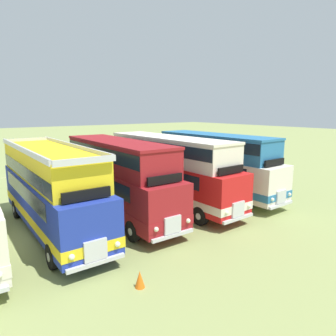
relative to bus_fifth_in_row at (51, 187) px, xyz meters
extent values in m
plane|color=#8C9956|center=(-1.95, 0.00, -2.36)|extent=(200.00, 200.00, 0.00)
cylinder|color=black|center=(-2.92, -3.70, -1.84)|extent=(0.33, 1.05, 1.04)
cylinder|color=silver|center=(-2.77, -3.71, -1.84)|extent=(0.04, 0.36, 0.36)
cube|color=#1E339E|center=(0.00, -0.12, -0.66)|extent=(2.65, 10.73, 2.30)
cube|color=yellow|center=(0.00, -0.12, -1.26)|extent=(2.69, 10.77, 0.44)
cube|color=#19232D|center=(0.00, 0.28, -0.06)|extent=(2.64, 8.33, 0.76)
cube|color=#19232D|center=(-0.07, -5.40, -0.01)|extent=(2.20, 0.13, 0.90)
cube|color=silver|center=(-0.08, -5.51, -1.26)|extent=(0.90, 0.13, 0.80)
cube|color=silver|center=(-0.08, -5.54, -1.76)|extent=(2.30, 0.17, 0.16)
sphere|color=#EAEACC|center=(0.82, -5.53, -1.26)|extent=(0.22, 0.22, 0.22)
sphere|color=#EAEACC|center=(-0.98, -5.51, -1.26)|extent=(0.22, 0.22, 0.22)
cube|color=yellow|center=(0.00, 0.13, 1.24)|extent=(2.53, 9.82, 1.50)
cube|color=silver|center=(-0.07, -4.96, 2.04)|extent=(2.40, 0.13, 0.24)
cube|color=silver|center=(0.06, 4.53, 2.04)|extent=(2.40, 0.13, 0.24)
cube|color=silver|center=(1.20, 0.12, 2.04)|extent=(0.23, 9.79, 0.24)
cube|color=silver|center=(-1.20, 0.15, 2.04)|extent=(0.23, 9.79, 0.24)
cube|color=#19232D|center=(0.00, 0.13, 0.94)|extent=(2.57, 9.72, 0.64)
cube|color=black|center=(-0.07, -4.91, 0.74)|extent=(1.90, 0.15, 0.40)
cylinder|color=black|center=(1.10, -3.88, -1.84)|extent=(0.29, 1.04, 1.04)
cylinder|color=silver|center=(1.25, -3.88, -1.84)|extent=(0.02, 0.36, 0.36)
cylinder|color=black|center=(-1.20, -3.85, -1.84)|extent=(0.29, 1.04, 1.04)
cylinder|color=silver|center=(-1.35, -3.85, -1.84)|extent=(0.02, 0.36, 0.36)
cylinder|color=black|center=(1.20, 3.41, -1.84)|extent=(0.29, 1.04, 1.04)
cylinder|color=silver|center=(1.35, 3.41, -1.84)|extent=(0.02, 0.36, 0.36)
cylinder|color=black|center=(-1.10, 3.44, -1.84)|extent=(0.29, 1.04, 1.04)
cylinder|color=silver|center=(-1.25, 3.45, -1.84)|extent=(0.02, 0.36, 0.36)
cube|color=maroon|center=(3.89, -0.05, -0.66)|extent=(2.71, 10.25, 2.30)
cube|color=maroon|center=(3.89, -0.05, -1.26)|extent=(2.75, 10.29, 0.44)
cube|color=#19232D|center=(3.89, 0.35, -0.06)|extent=(2.69, 7.85, 0.76)
cube|color=#19232D|center=(3.78, -5.10, -0.01)|extent=(2.20, 0.14, 0.90)
cube|color=silver|center=(3.78, -5.21, -1.26)|extent=(0.90, 0.14, 0.80)
cube|color=silver|center=(3.78, -5.24, -1.76)|extent=(2.30, 0.19, 0.16)
sphere|color=#EAEACC|center=(4.68, -5.23, -1.26)|extent=(0.22, 0.22, 0.22)
sphere|color=#EAEACC|center=(2.88, -5.20, -1.26)|extent=(0.22, 0.22, 0.22)
cube|color=maroon|center=(3.89, 0.20, 1.24)|extent=(2.59, 9.35, 1.50)
cube|color=maroon|center=(3.89, 0.20, 2.06)|extent=(2.65, 9.45, 0.14)
cube|color=#19232D|center=(3.89, 0.20, 1.54)|extent=(2.63, 9.25, 0.68)
cube|color=black|center=(3.79, -4.61, 0.74)|extent=(1.90, 0.16, 0.40)
cylinder|color=black|center=(4.96, -3.58, -1.84)|extent=(0.30, 1.05, 1.04)
cylinder|color=silver|center=(5.11, -3.58, -1.84)|extent=(0.03, 0.36, 0.36)
cylinder|color=black|center=(2.67, -3.53, -1.84)|extent=(0.30, 1.05, 1.04)
cylinder|color=silver|center=(2.52, -3.53, -1.84)|extent=(0.03, 0.36, 0.36)
cylinder|color=black|center=(5.10, 3.22, -1.84)|extent=(0.30, 1.05, 1.04)
cylinder|color=silver|center=(5.25, 3.22, -1.84)|extent=(0.03, 0.36, 0.36)
cylinder|color=black|center=(2.80, 3.27, -1.84)|extent=(0.30, 1.05, 1.04)
cylinder|color=silver|center=(2.65, 3.27, -1.84)|extent=(0.03, 0.36, 0.36)
cube|color=red|center=(7.77, 0.19, -0.66)|extent=(2.71, 11.35, 2.30)
cube|color=silver|center=(7.77, 0.19, -1.26)|extent=(2.75, 11.39, 0.44)
cube|color=#19232D|center=(7.77, 0.59, -0.06)|extent=(2.70, 8.95, 0.76)
cube|color=#19232D|center=(7.88, -5.40, -0.01)|extent=(2.20, 0.14, 0.90)
cube|color=silver|center=(7.88, -5.51, -1.26)|extent=(0.90, 0.14, 0.80)
cube|color=silver|center=(7.88, -5.54, -1.76)|extent=(2.30, 0.18, 0.16)
sphere|color=#EAEACC|center=(8.78, -5.50, -1.26)|extent=(0.22, 0.22, 0.22)
sphere|color=#EAEACC|center=(6.98, -5.54, -1.26)|extent=(0.22, 0.22, 0.22)
cube|color=silver|center=(7.77, 0.44, 1.24)|extent=(2.59, 10.45, 1.50)
cube|color=silver|center=(7.77, 0.44, 2.06)|extent=(2.66, 10.55, 0.14)
cube|color=#19232D|center=(7.77, 0.44, 1.54)|extent=(2.63, 10.35, 0.68)
cube|color=black|center=(7.87, -4.91, 0.74)|extent=(1.90, 0.16, 0.40)
cylinder|color=black|center=(9.00, -3.84, -1.84)|extent=(0.30, 1.05, 1.04)
cylinder|color=silver|center=(9.15, -3.84, -1.84)|extent=(0.03, 0.36, 0.36)
cylinder|color=black|center=(6.70, -3.88, -1.84)|extent=(0.30, 1.05, 1.04)
cylinder|color=silver|center=(6.55, -3.88, -1.84)|extent=(0.03, 0.36, 0.36)
cylinder|color=black|center=(8.85, 4.06, -1.84)|extent=(0.30, 1.05, 1.04)
cylinder|color=silver|center=(9.00, 4.07, -1.84)|extent=(0.03, 0.36, 0.36)
cylinder|color=black|center=(6.55, 4.02, -1.84)|extent=(0.30, 1.05, 1.04)
cylinder|color=silver|center=(6.40, 4.02, -1.84)|extent=(0.03, 0.36, 0.36)
cube|color=silver|center=(11.66, -0.22, -0.66)|extent=(2.68, 10.48, 2.30)
cube|color=teal|center=(11.66, -0.22, -1.26)|extent=(2.72, 10.52, 0.44)
cube|color=#19232D|center=(11.65, 0.18, -0.06)|extent=(2.67, 8.08, 0.76)
cube|color=#19232D|center=(11.75, -5.38, -0.01)|extent=(2.20, 0.14, 0.90)
cube|color=silver|center=(11.75, -5.49, -1.26)|extent=(0.90, 0.14, 0.80)
cube|color=silver|center=(11.75, -5.52, -1.76)|extent=(2.30, 0.18, 0.16)
sphere|color=#EAEACC|center=(12.65, -5.49, -1.26)|extent=(0.22, 0.22, 0.22)
sphere|color=#EAEACC|center=(10.85, -5.52, -1.26)|extent=(0.22, 0.22, 0.22)
cube|color=teal|center=(11.66, 0.03, 1.24)|extent=(2.56, 9.58, 1.50)
cube|color=teal|center=(11.66, 0.03, 2.06)|extent=(2.62, 9.68, 0.14)
cube|color=#19232D|center=(11.66, 0.03, 1.54)|extent=(2.60, 9.48, 0.68)
cube|color=black|center=(11.74, -4.89, 0.74)|extent=(1.90, 0.15, 0.40)
cylinder|color=black|center=(12.87, -3.82, -1.84)|extent=(0.30, 1.04, 1.04)
cylinder|color=silver|center=(13.02, -3.82, -1.84)|extent=(0.03, 0.36, 0.36)
cylinder|color=black|center=(10.57, -3.86, -1.84)|extent=(0.30, 1.04, 1.04)
cylinder|color=silver|center=(10.42, -3.87, -1.84)|extent=(0.03, 0.36, 0.36)
cylinder|color=black|center=(12.75, 3.22, -1.84)|extent=(0.30, 1.04, 1.04)
cylinder|color=silver|center=(12.90, 3.22, -1.84)|extent=(0.03, 0.36, 0.36)
cylinder|color=black|center=(10.45, 3.18, -1.84)|extent=(0.30, 1.04, 1.04)
cylinder|color=silver|center=(10.30, 3.18, -1.84)|extent=(0.03, 0.36, 0.36)
cone|color=orange|center=(0.88, -7.05, -2.05)|extent=(0.36, 0.36, 0.63)
cylinder|color=#8C704C|center=(6.36, 11.10, -1.84)|extent=(0.08, 0.08, 1.05)
cylinder|color=#8C704C|center=(14.66, 11.10, -1.84)|extent=(0.08, 0.08, 1.05)
camera|label=1|loc=(-4.30, -15.67, 3.90)|focal=32.96mm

